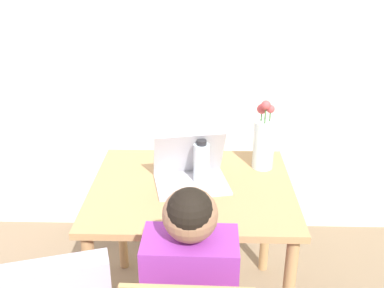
# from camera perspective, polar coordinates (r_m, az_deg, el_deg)

# --- Properties ---
(wall_back) EXTENTS (6.40, 0.05, 2.50)m
(wall_back) POSITION_cam_1_polar(r_m,az_deg,el_deg) (2.62, -5.48, 13.63)
(wall_back) COLOR white
(wall_back) RESTS_ON ground_plane
(dining_table) EXTENTS (0.90, 0.76, 0.72)m
(dining_table) POSITION_cam_1_polar(r_m,az_deg,el_deg) (2.08, -0.02, -7.87)
(dining_table) COLOR tan
(dining_table) RESTS_ON ground_plane
(person_seated) EXTENTS (0.32, 0.43, 1.05)m
(person_seated) POSITION_cam_1_polar(r_m,az_deg,el_deg) (1.61, -0.12, -17.18)
(person_seated) COLOR purple
(person_seated) RESTS_ON ground_plane
(laptop) EXTENTS (0.36, 0.31, 0.23)m
(laptop) POSITION_cam_1_polar(r_m,az_deg,el_deg) (2.03, -0.19, -3.49)
(laptop) COLOR #B2B2B7
(laptop) RESTS_ON dining_table
(flower_vase) EXTENTS (0.10, 0.10, 0.35)m
(flower_vase) POSITION_cam_1_polar(r_m,az_deg,el_deg) (2.16, 9.10, 0.33)
(flower_vase) COLOR silver
(flower_vase) RESTS_ON dining_table
(water_bottle) EXTENTS (0.07, 0.07, 0.21)m
(water_bottle) POSITION_cam_1_polar(r_m,az_deg,el_deg) (2.00, 1.21, -2.50)
(water_bottle) COLOR silver
(water_bottle) RESTS_ON dining_table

